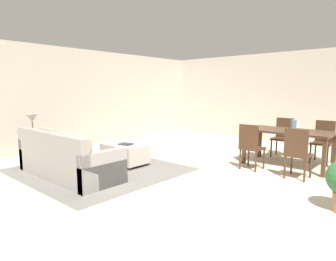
{
  "coord_description": "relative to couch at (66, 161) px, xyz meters",
  "views": [
    {
      "loc": [
        2.79,
        -3.9,
        1.59
      ],
      "look_at": [
        -1.37,
        0.79,
        0.72
      ],
      "focal_mm": 31.32,
      "sensor_mm": 36.0,
      "label": 1
    }
  ],
  "objects": [
    {
      "name": "wall_left",
      "position": [
        -2.39,
        1.71,
        1.05
      ],
      "size": [
        0.12,
        11.0,
        2.7
      ],
      "primitive_type": "cube",
      "color": "#BCB2A0",
      "rests_on": "ground_plane"
    },
    {
      "name": "dining_chair_far_left",
      "position": [
        2.36,
        4.33,
        0.22
      ],
      "size": [
        0.41,
        0.41,
        0.92
      ],
      "color": "#422B1C",
      "rests_on": "ground_plane"
    },
    {
      "name": "couch",
      "position": [
        0.0,
        0.0,
        0.0
      ],
      "size": [
        2.27,
        0.88,
        0.86
      ],
      "color": "gray",
      "rests_on": "ground_plane"
    },
    {
      "name": "ground_plane",
      "position": [
        2.11,
        1.21,
        -0.3
      ],
      "size": [
        10.8,
        10.8,
        0.0
      ],
      "primitive_type": "plane",
      "color": "beige"
    },
    {
      "name": "vase_centerpiece",
      "position": [
        2.88,
        3.45,
        0.58
      ],
      "size": [
        0.11,
        0.11,
        0.23
      ],
      "primitive_type": "cylinder",
      "color": "slate",
      "rests_on": "dining_table"
    },
    {
      "name": "table_lamp",
      "position": [
        -1.43,
        0.04,
        0.67
      ],
      "size": [
        0.26,
        0.26,
        0.53
      ],
      "color": "brown",
      "rests_on": "side_table"
    },
    {
      "name": "dining_chair_far_right",
      "position": [
        3.25,
        4.32,
        0.22
      ],
      "size": [
        0.41,
        0.41,
        0.92
      ],
      "color": "#422B1C",
      "rests_on": "ground_plane"
    },
    {
      "name": "wall_back",
      "position": [
        2.11,
        6.21,
        1.05
      ],
      "size": [
        9.0,
        0.12,
        2.7
      ],
      "primitive_type": "cube",
      "color": "#BCB2A0",
      "rests_on": "ground_plane"
    },
    {
      "name": "dining_table",
      "position": [
        2.78,
        3.48,
        0.37
      ],
      "size": [
        1.7,
        0.91,
        0.76
      ],
      "color": "#422B1C",
      "rests_on": "ground_plane"
    },
    {
      "name": "dining_chair_near_right",
      "position": [
        3.24,
        2.64,
        0.22
      ],
      "size": [
        0.4,
        0.4,
        0.92
      ],
      "color": "#422B1C",
      "rests_on": "ground_plane"
    },
    {
      "name": "side_table",
      "position": [
        -1.43,
        0.04,
        0.15
      ],
      "size": [
        0.4,
        0.4,
        0.56
      ],
      "color": "olive",
      "rests_on": "ground_plane"
    },
    {
      "name": "book_on_ottoman",
      "position": [
        0.2,
        1.26,
        0.16
      ],
      "size": [
        0.3,
        0.25,
        0.03
      ],
      "primitive_type": "cube",
      "rotation": [
        0.0,
        0.0,
        0.23
      ],
      "color": "#333338",
      "rests_on": "ottoman_table"
    },
    {
      "name": "dining_chair_near_left",
      "position": [
        2.34,
        2.67,
        0.22
      ],
      "size": [
        0.42,
        0.42,
        0.92
      ],
      "color": "#422B1C",
      "rests_on": "ground_plane"
    },
    {
      "name": "area_rug",
      "position": [
        0.07,
        0.66,
        -0.29
      ],
      "size": [
        3.0,
        2.8,
        0.01
      ],
      "primitive_type": "cube",
      "color": "slate",
      "rests_on": "ground_plane"
    },
    {
      "name": "ottoman_table",
      "position": [
        0.13,
        1.28,
        -0.05
      ],
      "size": [
        0.98,
        0.59,
        0.44
      ],
      "color": "#B7AD9E",
      "rests_on": "ground_plane"
    }
  ]
}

